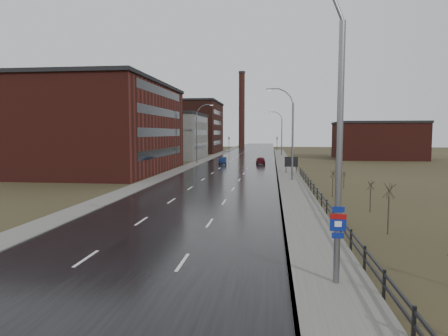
% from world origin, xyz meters
% --- Properties ---
extents(ground, '(320.00, 320.00, 0.00)m').
position_xyz_m(ground, '(0.00, 0.00, 0.00)').
color(ground, '#2D2819').
rests_on(ground, ground).
extents(road, '(14.00, 300.00, 0.06)m').
position_xyz_m(road, '(0.00, 60.00, 0.03)').
color(road, black).
rests_on(road, ground).
extents(sidewalk_right, '(3.20, 180.00, 0.18)m').
position_xyz_m(sidewalk_right, '(8.60, 35.00, 0.09)').
color(sidewalk_right, '#595651').
rests_on(sidewalk_right, ground).
extents(curb_right, '(0.16, 180.00, 0.18)m').
position_xyz_m(curb_right, '(7.08, 35.00, 0.09)').
color(curb_right, slate).
rests_on(curb_right, ground).
extents(sidewalk_left, '(2.40, 260.00, 0.12)m').
position_xyz_m(sidewalk_left, '(-8.20, 60.00, 0.06)').
color(sidewalk_left, '#595651').
rests_on(sidewalk_left, ground).
extents(warehouse_near, '(22.44, 28.56, 13.50)m').
position_xyz_m(warehouse_near, '(-20.99, 45.00, 6.76)').
color(warehouse_near, '#471914').
rests_on(warehouse_near, ground).
extents(warehouse_mid, '(16.32, 20.40, 10.50)m').
position_xyz_m(warehouse_mid, '(-17.99, 78.00, 5.26)').
color(warehouse_mid, slate).
rests_on(warehouse_mid, ground).
extents(warehouse_far, '(26.52, 24.48, 15.50)m').
position_xyz_m(warehouse_far, '(-22.99, 108.00, 7.76)').
color(warehouse_far, '#331611').
rests_on(warehouse_far, ground).
extents(building_right, '(18.36, 16.32, 8.50)m').
position_xyz_m(building_right, '(30.30, 82.00, 4.26)').
color(building_right, '#471914').
rests_on(building_right, ground).
extents(smokestack, '(2.70, 2.70, 30.70)m').
position_xyz_m(smokestack, '(-6.00, 150.00, 15.50)').
color(smokestack, '#331611').
rests_on(smokestack, ground).
extents(streetlight_main, '(3.91, 0.29, 12.11)m').
position_xyz_m(streetlight_main, '(8.47, 2.00, 6.06)').
color(streetlight_main, slate).
rests_on(streetlight_main, ground).
extents(streetlight_right_mid, '(3.36, 0.28, 11.35)m').
position_xyz_m(streetlight_right_mid, '(8.50, 36.00, 5.84)').
color(streetlight_right_mid, slate).
rests_on(streetlight_right_mid, ground).
extents(streetlight_left, '(3.36, 0.28, 11.35)m').
position_xyz_m(streetlight_left, '(-7.70, 62.00, 5.84)').
color(streetlight_left, slate).
rests_on(streetlight_left, ground).
extents(streetlight_right_far, '(3.36, 0.28, 11.35)m').
position_xyz_m(streetlight_right_far, '(8.50, 90.00, 5.84)').
color(streetlight_right_far, slate).
rests_on(streetlight_right_far, ground).
extents(guardrail, '(0.10, 53.05, 1.10)m').
position_xyz_m(guardrail, '(10.30, 18.31, 0.71)').
color(guardrail, black).
rests_on(guardrail, ground).
extents(shrub_c, '(0.71, 0.75, 3.01)m').
position_xyz_m(shrub_c, '(13.09, 10.59, 1.60)').
color(shrub_c, '#382D23').
rests_on(shrub_c, ground).
extents(shrub_d, '(0.56, 0.59, 2.37)m').
position_xyz_m(shrub_d, '(13.66, 17.29, 1.26)').
color(shrub_d, '#382D23').
rests_on(shrub_d, ground).
extents(shrub_e, '(0.60, 0.64, 2.55)m').
position_xyz_m(shrub_e, '(11.90, 23.98, 1.36)').
color(shrub_e, '#382D23').
rests_on(shrub_e, ground).
extents(shrub_f, '(0.43, 0.45, 1.80)m').
position_xyz_m(shrub_f, '(13.98, 30.20, 0.95)').
color(shrub_f, '#382D23').
rests_on(shrub_f, ground).
extents(billboard, '(1.90, 0.17, 2.50)m').
position_xyz_m(billboard, '(9.10, 44.72, 1.68)').
color(billboard, black).
rests_on(billboard, ground).
extents(traffic_light_left, '(0.58, 2.73, 5.30)m').
position_xyz_m(traffic_light_left, '(-8.00, 120.00, 4.60)').
color(traffic_light_left, black).
rests_on(traffic_light_left, ground).
extents(traffic_light_right, '(0.58, 2.73, 5.30)m').
position_xyz_m(traffic_light_right, '(8.00, 120.00, 4.60)').
color(traffic_light_right, black).
rests_on(traffic_light_right, ground).
extents(car_near, '(1.72, 4.06, 1.30)m').
position_xyz_m(car_near, '(-2.83, 60.90, 0.65)').
color(car_near, '#0C1B40').
rests_on(car_near, ground).
extents(car_far, '(1.94, 4.27, 1.42)m').
position_xyz_m(car_far, '(4.24, 61.45, 0.71)').
color(car_far, '#4B0C16').
rests_on(car_far, ground).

